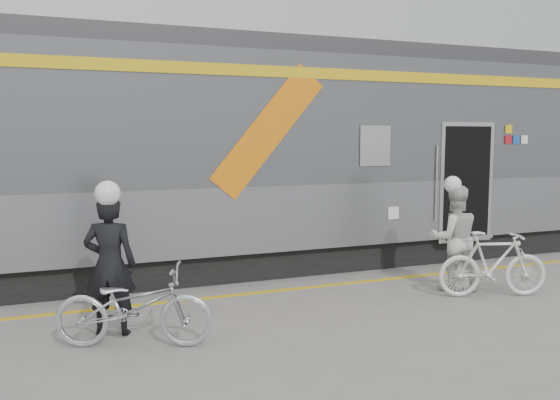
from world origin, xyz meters
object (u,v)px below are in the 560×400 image
man (110,265)px  bicycle_left (134,306)px  woman (454,238)px  bicycle_right (493,264)px

man → bicycle_left: size_ratio=0.95×
man → bicycle_left: (0.20, -0.55, -0.39)m
bicycle_left → woman: bearing=-61.1°
man → bicycle_right: 5.56m
bicycle_right → man: bearing=104.1°
man → woman: (5.23, 0.16, -0.04)m
bicycle_right → bicycle_left: bearing=109.9°
bicycle_left → bicycle_right: size_ratio=1.09×
bicycle_left → woman: woman is taller
man → woman: bearing=-157.4°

